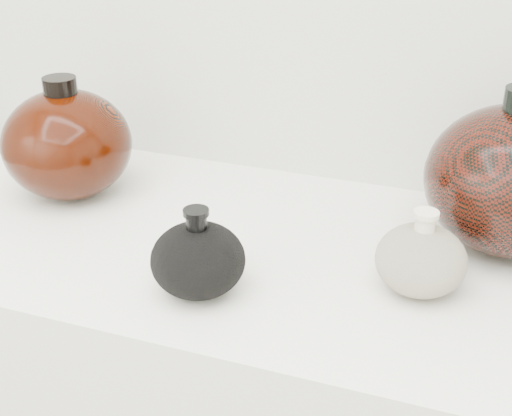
% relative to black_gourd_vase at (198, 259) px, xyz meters
% --- Properties ---
extents(black_gourd_vase, '(0.13, 0.13, 0.12)m').
position_rel_black_gourd_vase_xyz_m(black_gourd_vase, '(0.00, 0.00, 0.00)').
color(black_gourd_vase, black).
rests_on(black_gourd_vase, display_counter).
extents(cream_gourd_vase, '(0.15, 0.15, 0.11)m').
position_rel_black_gourd_vase_xyz_m(cream_gourd_vase, '(0.26, 0.10, -0.00)').
color(cream_gourd_vase, beige).
rests_on(cream_gourd_vase, display_counter).
extents(left_round_pot, '(0.24, 0.24, 0.19)m').
position_rel_black_gourd_vase_xyz_m(left_round_pot, '(-0.30, 0.19, 0.04)').
color(left_round_pot, black).
rests_on(left_round_pot, display_counter).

